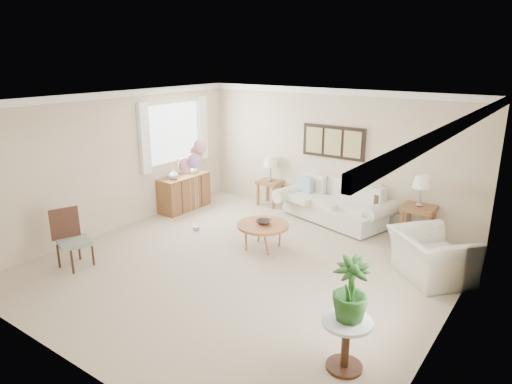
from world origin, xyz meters
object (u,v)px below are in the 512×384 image
at_px(balloon_cluster, 194,157).
at_px(accent_chair, 71,237).
at_px(coffee_table, 263,226).
at_px(sofa, 335,205).
at_px(armchair, 431,256).

bearing_deg(balloon_cluster, accent_chair, -104.60).
bearing_deg(coffee_table, sofa, 78.71).
height_order(coffee_table, armchair, armchair).
relative_size(sofa, coffee_table, 2.79).
distance_m(sofa, balloon_cluster, 2.99).
bearing_deg(accent_chair, armchair, 31.04).
distance_m(armchair, accent_chair, 5.53).
xyz_separation_m(coffee_table, accent_chair, (-2.08, -2.30, 0.07)).
relative_size(armchair, balloon_cluster, 0.61).
distance_m(accent_chair, balloon_cluster, 2.51).
distance_m(sofa, armchair, 2.67).
bearing_deg(coffee_table, balloon_cluster, -177.85).
bearing_deg(sofa, accent_chair, -120.09).
xyz_separation_m(sofa, coffee_table, (-0.39, -1.97, 0.08)).
bearing_deg(sofa, balloon_cluster, -132.98).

